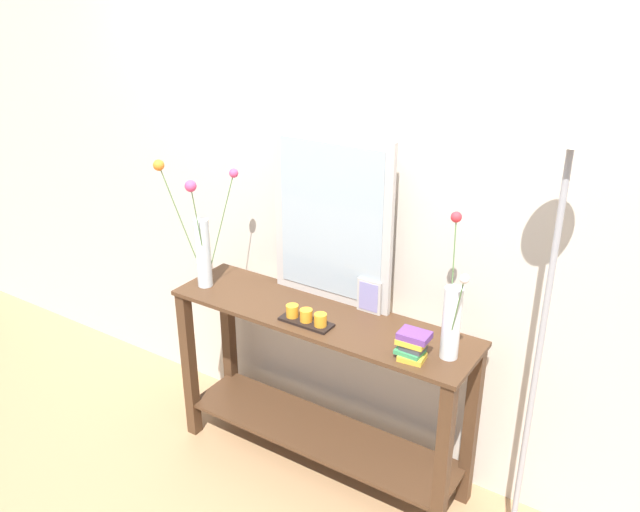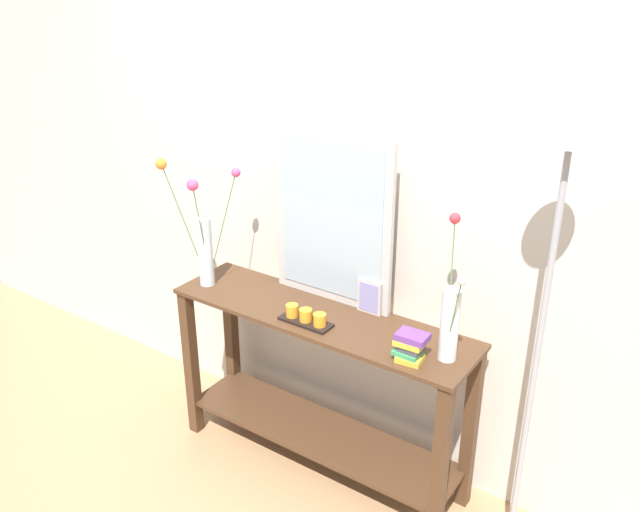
{
  "view_description": "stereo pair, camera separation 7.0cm",
  "coord_description": "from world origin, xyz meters",
  "px_view_note": "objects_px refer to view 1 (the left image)",
  "views": [
    {
      "loc": [
        1.43,
        -2.21,
        2.29
      ],
      "look_at": [
        0.0,
        0.0,
        1.13
      ],
      "focal_mm": 37.47,
      "sensor_mm": 36.0,
      "label": 1
    },
    {
      "loc": [
        1.49,
        -2.17,
        2.29
      ],
      "look_at": [
        0.0,
        0.0,
        1.13
      ],
      "focal_mm": 37.47,
      "sensor_mm": 36.0,
      "label": 2
    }
  ],
  "objects_px": {
    "mirror_leaning": "(332,220)",
    "book_stack": "(412,345)",
    "console_table": "(320,378)",
    "tall_vase_left": "(201,241)",
    "vase_right": "(452,317)",
    "candle_tray": "(306,318)",
    "floor_lamp": "(550,283)",
    "picture_frame_small": "(369,296)"
  },
  "relations": [
    {
      "from": "mirror_leaning",
      "to": "book_stack",
      "type": "height_order",
      "value": "mirror_leaning"
    },
    {
      "from": "console_table",
      "to": "tall_vase_left",
      "type": "bearing_deg",
      "value": -174.31
    },
    {
      "from": "tall_vase_left",
      "to": "vase_right",
      "type": "bearing_deg",
      "value": 2.4
    },
    {
      "from": "mirror_leaning",
      "to": "candle_tray",
      "type": "height_order",
      "value": "mirror_leaning"
    },
    {
      "from": "console_table",
      "to": "candle_tray",
      "type": "distance_m",
      "value": 0.38
    },
    {
      "from": "candle_tray",
      "to": "floor_lamp",
      "type": "relative_size",
      "value": 0.13
    },
    {
      "from": "vase_right",
      "to": "picture_frame_small",
      "type": "distance_m",
      "value": 0.48
    },
    {
      "from": "candle_tray",
      "to": "picture_frame_small",
      "type": "height_order",
      "value": "picture_frame_small"
    },
    {
      "from": "picture_frame_small",
      "to": "vase_right",
      "type": "bearing_deg",
      "value": -18.44
    },
    {
      "from": "tall_vase_left",
      "to": "book_stack",
      "type": "xyz_separation_m",
      "value": [
        1.13,
        -0.04,
        -0.18
      ]
    },
    {
      "from": "mirror_leaning",
      "to": "vase_right",
      "type": "distance_m",
      "value": 0.72
    },
    {
      "from": "picture_frame_small",
      "to": "book_stack",
      "type": "relative_size",
      "value": 1.25
    },
    {
      "from": "vase_right",
      "to": "mirror_leaning",
      "type": "bearing_deg",
      "value": 165.44
    },
    {
      "from": "mirror_leaning",
      "to": "floor_lamp",
      "type": "relative_size",
      "value": 0.42
    },
    {
      "from": "floor_lamp",
      "to": "book_stack",
      "type": "bearing_deg",
      "value": -166.08
    },
    {
      "from": "candle_tray",
      "to": "floor_lamp",
      "type": "distance_m",
      "value": 1.05
    },
    {
      "from": "mirror_leaning",
      "to": "floor_lamp",
      "type": "bearing_deg",
      "value": -8.54
    },
    {
      "from": "tall_vase_left",
      "to": "floor_lamp",
      "type": "height_order",
      "value": "floor_lamp"
    },
    {
      "from": "candle_tray",
      "to": "book_stack",
      "type": "relative_size",
      "value": 1.91
    },
    {
      "from": "tall_vase_left",
      "to": "candle_tray",
      "type": "distance_m",
      "value": 0.66
    },
    {
      "from": "tall_vase_left",
      "to": "book_stack",
      "type": "height_order",
      "value": "tall_vase_left"
    },
    {
      "from": "console_table",
      "to": "vase_right",
      "type": "height_order",
      "value": "vase_right"
    },
    {
      "from": "picture_frame_small",
      "to": "console_table",
      "type": "bearing_deg",
      "value": -140.94
    },
    {
      "from": "book_stack",
      "to": "floor_lamp",
      "type": "height_order",
      "value": "floor_lamp"
    },
    {
      "from": "tall_vase_left",
      "to": "book_stack",
      "type": "bearing_deg",
      "value": -2.0
    },
    {
      "from": "vase_right",
      "to": "tall_vase_left",
      "type": "bearing_deg",
      "value": -177.6
    },
    {
      "from": "tall_vase_left",
      "to": "candle_tray",
      "type": "height_order",
      "value": "tall_vase_left"
    },
    {
      "from": "tall_vase_left",
      "to": "book_stack",
      "type": "distance_m",
      "value": 1.15
    },
    {
      "from": "console_table",
      "to": "mirror_leaning",
      "type": "xyz_separation_m",
      "value": [
        -0.04,
        0.16,
        0.73
      ]
    },
    {
      "from": "mirror_leaning",
      "to": "tall_vase_left",
      "type": "bearing_deg",
      "value": -159.09
    },
    {
      "from": "vase_right",
      "to": "picture_frame_small",
      "type": "height_order",
      "value": "vase_right"
    },
    {
      "from": "tall_vase_left",
      "to": "picture_frame_small",
      "type": "height_order",
      "value": "tall_vase_left"
    },
    {
      "from": "picture_frame_small",
      "to": "floor_lamp",
      "type": "distance_m",
      "value": 0.87
    },
    {
      "from": "console_table",
      "to": "candle_tray",
      "type": "bearing_deg",
      "value": -95.26
    },
    {
      "from": "vase_right",
      "to": "picture_frame_small",
      "type": "relative_size",
      "value": 3.7
    },
    {
      "from": "mirror_leaning",
      "to": "console_table",
      "type": "bearing_deg",
      "value": -74.98
    },
    {
      "from": "tall_vase_left",
      "to": "vase_right",
      "type": "relative_size",
      "value": 1.09
    },
    {
      "from": "tall_vase_left",
      "to": "vase_right",
      "type": "distance_m",
      "value": 1.26
    },
    {
      "from": "console_table",
      "to": "book_stack",
      "type": "relative_size",
      "value": 11.45
    },
    {
      "from": "mirror_leaning",
      "to": "tall_vase_left",
      "type": "xyz_separation_m",
      "value": [
        -0.59,
        -0.22,
        -0.15
      ]
    },
    {
      "from": "console_table",
      "to": "tall_vase_left",
      "type": "height_order",
      "value": "tall_vase_left"
    },
    {
      "from": "mirror_leaning",
      "to": "floor_lamp",
      "type": "height_order",
      "value": "floor_lamp"
    }
  ]
}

